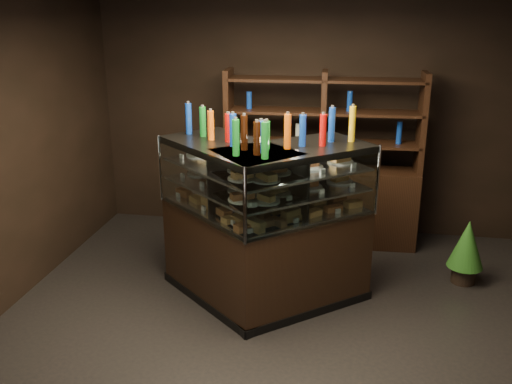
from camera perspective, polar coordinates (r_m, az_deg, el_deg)
ground at (r=5.06m, az=1.95°, el=-13.90°), size 5.00×5.00×0.00m
room_shell at (r=4.34m, az=2.23°, el=8.25°), size 5.02×5.02×3.01m
display_case at (r=5.34m, az=0.51°, el=-5.87°), size 2.08×1.45×1.52m
food_display at (r=5.10m, az=0.52°, el=0.63°), size 1.67×0.97×0.46m
bottles_top at (r=4.97m, az=0.56°, el=6.24°), size 1.49×0.83×0.30m
potted_conifer at (r=6.06m, az=20.37°, el=-4.80°), size 0.35×0.35×0.76m
back_shelving at (r=6.63m, az=6.48°, el=-0.02°), size 2.21×0.51×2.00m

